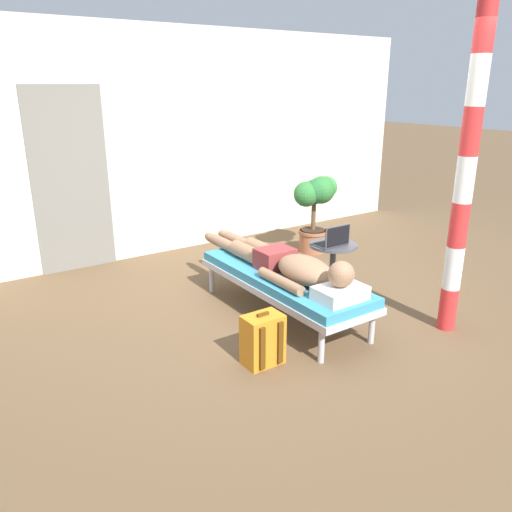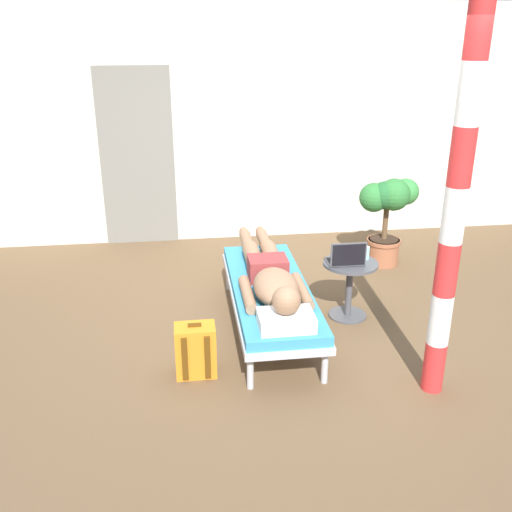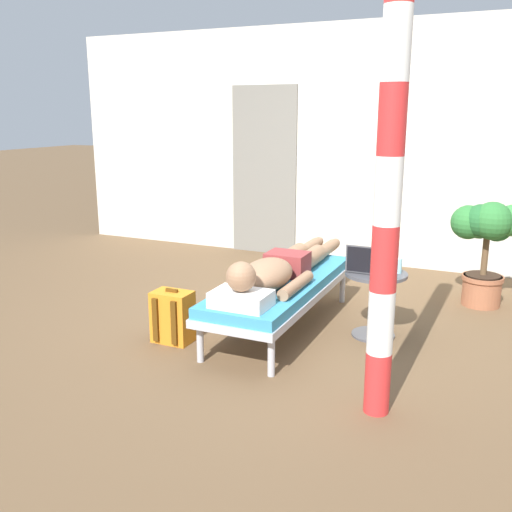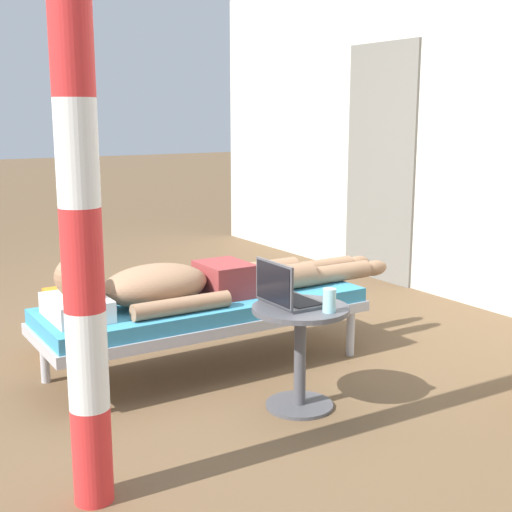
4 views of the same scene
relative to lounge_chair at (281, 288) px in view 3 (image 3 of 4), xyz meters
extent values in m
plane|color=brown|center=(0.05, 0.02, -0.35)|extent=(40.00, 40.00, 0.00)
cube|color=beige|center=(0.00, 2.46, 1.00)|extent=(7.60, 0.20, 2.70)
cube|color=slate|center=(-1.18, 2.35, 0.67)|extent=(0.84, 0.03, 2.04)
cylinder|color=#B7B7BC|center=(-0.27, 0.85, -0.21)|extent=(0.05, 0.05, 0.28)
cylinder|color=#B7B7BC|center=(0.27, 0.85, -0.21)|extent=(0.05, 0.05, 0.28)
cylinder|color=#B7B7BC|center=(-0.27, -0.85, -0.21)|extent=(0.05, 0.05, 0.28)
cylinder|color=#B7B7BC|center=(0.27, -0.85, -0.21)|extent=(0.05, 0.05, 0.28)
cube|color=#B7B7BC|center=(0.00, 0.00, -0.04)|extent=(0.65, 1.90, 0.06)
cube|color=teal|center=(0.00, 0.00, 0.03)|extent=(0.62, 1.86, 0.08)
cube|color=white|center=(0.00, -0.74, 0.13)|extent=(0.40, 0.28, 0.11)
sphere|color=#997051|center=(0.00, -0.74, 0.29)|extent=(0.21, 0.21, 0.21)
ellipsoid|color=#997051|center=(0.00, -0.30, 0.19)|extent=(0.35, 0.60, 0.23)
cylinder|color=#997051|center=(-0.22, -0.25, 0.12)|extent=(0.09, 0.55, 0.09)
cylinder|color=#997051|center=(0.22, -0.25, 0.12)|extent=(0.09, 0.55, 0.09)
cube|color=maroon|center=(0.00, 0.13, 0.17)|extent=(0.33, 0.26, 0.19)
cylinder|color=#997051|center=(-0.09, 0.47, 0.15)|extent=(0.15, 0.42, 0.15)
cylinder|color=#997051|center=(-0.09, 0.90, 0.13)|extent=(0.11, 0.44, 0.11)
ellipsoid|color=#997051|center=(-0.09, 1.19, 0.12)|extent=(0.09, 0.20, 0.10)
cylinder|color=#997051|center=(0.08, 0.47, 0.15)|extent=(0.15, 0.42, 0.15)
cylinder|color=#997051|center=(0.08, 0.90, 0.13)|extent=(0.11, 0.44, 0.11)
ellipsoid|color=#997051|center=(0.08, 1.19, 0.12)|extent=(0.09, 0.20, 0.10)
cylinder|color=#4C4C51|center=(0.73, 0.14, -0.34)|extent=(0.34, 0.34, 0.02)
cylinder|color=#4C4C51|center=(0.73, 0.14, -0.09)|extent=(0.06, 0.06, 0.48)
cylinder|color=#4C4C51|center=(0.73, 0.14, 0.17)|extent=(0.48, 0.48, 0.02)
cube|color=#4C4C51|center=(0.67, 0.14, 0.19)|extent=(0.31, 0.22, 0.02)
cube|color=black|center=(0.67, 0.15, 0.20)|extent=(0.27, 0.15, 0.00)
cube|color=#4C4C51|center=(0.67, 0.03, 0.30)|extent=(0.31, 0.01, 0.21)
cube|color=black|center=(0.67, 0.02, 0.30)|extent=(0.29, 0.00, 0.19)
cylinder|color=#99D8E5|center=(0.88, 0.20, 0.24)|extent=(0.06, 0.06, 0.12)
cube|color=orange|center=(-0.65, -0.61, -0.15)|extent=(0.30, 0.20, 0.40)
cube|color=orange|center=(-0.65, -0.49, -0.22)|extent=(0.23, 0.04, 0.18)
cube|color=#56330C|center=(-0.74, -0.72, -0.15)|extent=(0.04, 0.02, 0.34)
cube|color=#56330C|center=(-0.57, -0.72, -0.15)|extent=(0.04, 0.02, 0.34)
cube|color=#56330C|center=(-0.65, -0.61, 0.07)|extent=(0.10, 0.02, 0.02)
cylinder|color=#9E5B3D|center=(1.46, 1.30, -0.21)|extent=(0.34, 0.34, 0.28)
cylinder|color=#9E5B3D|center=(1.46, 1.30, -0.09)|extent=(0.37, 0.37, 0.04)
cylinder|color=#332319|center=(1.46, 1.30, -0.06)|extent=(0.31, 0.31, 0.01)
cylinder|color=brown|center=(1.46, 1.30, 0.14)|extent=(0.06, 0.06, 0.41)
sphere|color=#23602D|center=(1.54, 1.38, 0.39)|extent=(0.28, 0.28, 0.28)
sphere|color=#2D7233|center=(1.39, 1.37, 0.37)|extent=(0.22, 0.22, 0.22)
sphere|color=#2D7233|center=(1.29, 1.26, 0.42)|extent=(0.31, 0.31, 0.31)
sphere|color=#23602D|center=(1.40, 1.23, 0.45)|extent=(0.29, 0.29, 0.29)
sphere|color=#2D7233|center=(1.49, 1.22, 0.46)|extent=(0.34, 0.34, 0.34)
cylinder|color=red|center=(1.03, -1.02, -0.16)|extent=(0.15, 0.15, 0.38)
cylinder|color=white|center=(1.03, -1.02, 0.22)|extent=(0.15, 0.15, 0.38)
cylinder|color=red|center=(1.03, -1.02, 0.59)|extent=(0.15, 0.15, 0.38)
cylinder|color=white|center=(1.03, -1.02, 0.97)|extent=(0.15, 0.15, 0.38)
cylinder|color=red|center=(1.03, -1.02, 1.35)|extent=(0.15, 0.15, 0.38)
cylinder|color=white|center=(1.03, -1.02, 1.72)|extent=(0.15, 0.15, 0.38)
camera|label=1|loc=(-2.65, -3.44, 1.70)|focal=35.83mm
camera|label=2|loc=(-0.70, -4.36, 2.10)|focal=40.58mm
camera|label=3|loc=(1.65, -4.13, 1.39)|focal=40.27mm
camera|label=4|loc=(3.41, -1.78, 1.11)|focal=49.01mm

